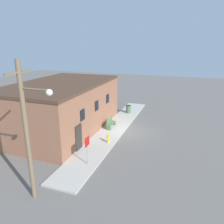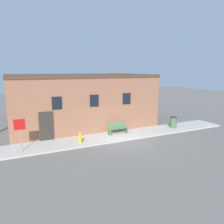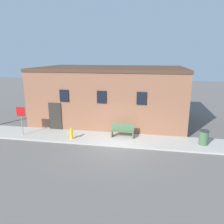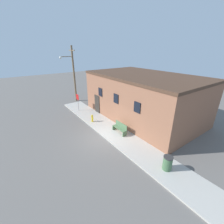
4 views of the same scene
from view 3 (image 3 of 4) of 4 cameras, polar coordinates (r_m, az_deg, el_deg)
ground_plane at (r=14.12m, az=0.79°, el=-9.17°), size 80.00×80.00×0.00m
sidewalk at (r=15.19m, az=1.55°, el=-7.18°), size 20.00×2.39×0.12m
brick_building at (r=19.39m, az=-0.25°, el=4.70°), size 12.37×7.40×4.72m
fire_hydrant at (r=15.25m, az=-10.53°, el=-5.50°), size 0.39×0.19×0.79m
stop_sign at (r=16.72m, az=-22.65°, el=-0.87°), size 0.66×0.06×2.06m
bench at (r=15.34m, az=2.80°, el=-4.91°), size 1.57×0.44×0.94m
trash_bin at (r=15.23m, az=22.82°, el=-6.14°), size 0.59×0.59×0.95m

